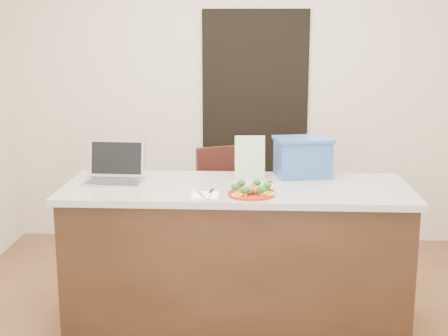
# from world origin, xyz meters

# --- Properties ---
(room_shell) EXTENTS (4.00, 4.00, 4.00)m
(room_shell) POSITION_xyz_m (0.00, 0.00, 1.62)
(room_shell) COLOR white
(room_shell) RESTS_ON ground
(doorway) EXTENTS (0.90, 0.02, 2.00)m
(doorway) POSITION_xyz_m (0.10, 1.98, 1.00)
(doorway) COLOR black
(doorway) RESTS_ON ground
(island) EXTENTS (2.06, 0.76, 0.92)m
(island) POSITION_xyz_m (0.00, 0.25, 0.46)
(island) COLOR black
(island) RESTS_ON ground
(plate) EXTENTS (0.27, 0.27, 0.02)m
(plate) POSITION_xyz_m (0.09, 0.03, 0.93)
(plate) COLOR maroon
(plate) RESTS_ON island
(meatballs) EXTENTS (0.10, 0.11, 0.04)m
(meatballs) POSITION_xyz_m (0.09, 0.03, 0.96)
(meatballs) COLOR brown
(meatballs) RESTS_ON plate
(broccoli) EXTENTS (0.23, 0.22, 0.04)m
(broccoli) POSITION_xyz_m (0.09, 0.03, 0.97)
(broccoli) COLOR #144412
(broccoli) RESTS_ON plate
(pepper_rings) EXTENTS (0.24, 0.24, 0.01)m
(pepper_rings) POSITION_xyz_m (0.09, 0.03, 0.94)
(pepper_rings) COLOR yellow
(pepper_rings) RESTS_ON plate
(napkin) EXTENTS (0.15, 0.15, 0.01)m
(napkin) POSITION_xyz_m (-0.17, 0.01, 0.92)
(napkin) COLOR white
(napkin) RESTS_ON island
(fork) EXTENTS (0.06, 0.15, 0.00)m
(fork) POSITION_xyz_m (-0.19, 0.02, 0.93)
(fork) COLOR #B9B9BE
(fork) RESTS_ON napkin
(knife) EXTENTS (0.03, 0.22, 0.01)m
(knife) POSITION_xyz_m (-0.14, -0.01, 0.93)
(knife) COLOR silver
(knife) RESTS_ON napkin
(yogurt_bottle) EXTENTS (0.04, 0.04, 0.08)m
(yogurt_bottle) POSITION_xyz_m (0.20, 0.06, 0.95)
(yogurt_bottle) COLOR white
(yogurt_bottle) RESTS_ON island
(laptop) EXTENTS (0.36, 0.29, 0.25)m
(laptop) POSITION_xyz_m (-0.75, 0.33, 0.99)
(laptop) COLOR #BCBDC1
(laptop) RESTS_ON island
(leaflet) EXTENTS (0.19, 0.05, 0.26)m
(leaflet) POSITION_xyz_m (0.08, 0.45, 1.05)
(leaflet) COLOR silver
(leaflet) RESTS_ON island
(blue_box) EXTENTS (0.39, 0.31, 0.25)m
(blue_box) POSITION_xyz_m (0.41, 0.51, 1.05)
(blue_box) COLOR #294F95
(blue_box) RESTS_ON island
(chair) EXTENTS (0.58, 0.60, 1.00)m
(chair) POSITION_xyz_m (-0.11, 1.01, 0.57)
(chair) COLOR #381410
(chair) RESTS_ON ground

